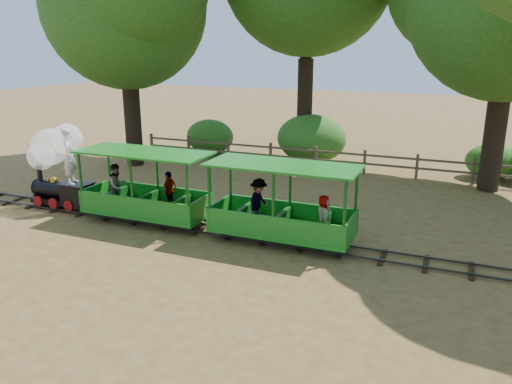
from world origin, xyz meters
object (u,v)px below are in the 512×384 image
at_px(carriage_rear, 280,213).
at_px(fence, 340,158).
at_px(carriage_front, 143,194).
at_px(locomotive, 56,160).

distance_m(carriage_rear, fence, 8.00).
relative_size(carriage_front, fence, 0.21).
bearing_deg(locomotive, fence, 48.33).
relative_size(locomotive, carriage_rear, 0.71).
relative_size(locomotive, carriage_front, 0.71).
height_order(locomotive, carriage_front, locomotive).
xyz_separation_m(carriage_front, carriage_rear, (4.22, 0.01, -0.00)).
xyz_separation_m(carriage_front, fence, (3.88, 8.00, -0.25)).
relative_size(locomotive, fence, 0.15).
height_order(carriage_front, carriage_rear, same).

